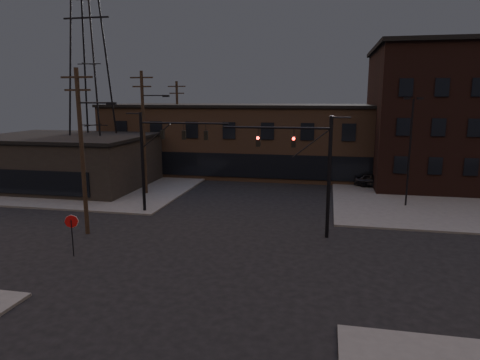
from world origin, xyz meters
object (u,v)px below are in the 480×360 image
parked_car_lot_a (375,180)px  parked_car_lot_b (437,186)px  car_crossing (251,170)px  traffic_signal_far (157,151)px  stop_sign (72,226)px  traffic_signal_near (312,163)px

parked_car_lot_a → parked_car_lot_b: size_ratio=0.91×
car_crossing → traffic_signal_far: bearing=-87.1°
parked_car_lot_b → car_crossing: size_ratio=0.89×
traffic_signal_far → stop_sign: (-1.28, -9.99, -3.17)m
parked_car_lot_a → parked_car_lot_b: (5.51, -1.57, -0.05)m
traffic_signal_near → traffic_signal_far: size_ratio=1.00×
traffic_signal_far → stop_sign: 10.55m
traffic_signal_near → traffic_signal_far: 12.57m
parked_car_lot_a → stop_sign: bearing=153.0°
stop_sign → parked_car_lot_a: size_ratio=0.61×
traffic_signal_near → traffic_signal_far: bearing=163.8°
traffic_signal_near → car_crossing: (-7.57, 20.24, -4.11)m
traffic_signal_far → car_crossing: size_ratio=1.60×
traffic_signal_far → parked_car_lot_b: size_ratio=1.79×
stop_sign → parked_car_lot_a: 30.22m
traffic_signal_far → parked_car_lot_b: traffic_signal_far is taller
traffic_signal_near → parked_car_lot_b: bearing=53.3°
traffic_signal_far → stop_sign: bearing=-97.3°
parked_car_lot_b → car_crossing: 19.57m
parked_car_lot_a → car_crossing: bearing=88.3°
parked_car_lot_b → car_crossing: (-18.93, 4.98, 0.03)m
parked_car_lot_b → traffic_signal_near: bearing=144.6°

